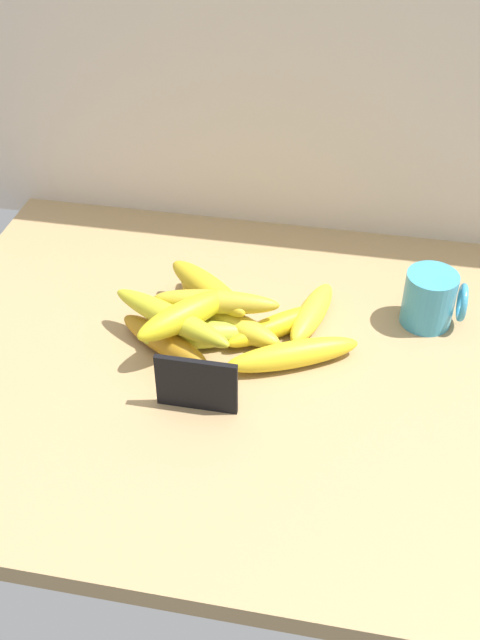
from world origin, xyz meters
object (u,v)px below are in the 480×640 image
Objects in this scene: banana_2 at (165,341)px; banana_9 at (208,288)px; banana_4 at (278,325)px; banana_6 at (198,335)px; chalkboard_sign at (197,386)px; coffee_mug at (431,299)px; banana_8 at (171,317)px; banana_1 at (225,322)px; banana_5 at (312,313)px; banana_3 at (293,354)px; banana_7 at (186,315)px; banana_10 at (216,302)px; banana_0 at (203,303)px.

banana_2 is 1.00× the size of banana_9.
banana_6 is at bearing -156.65° from banana_4.
chalkboard_sign is 0.65× the size of banana_9.
banana_9 is (-11.26, 2.27, 3.74)cm from banana_4.
banana_6 is (-33.18, -12.18, -2.27)cm from coffee_mug.
chalkboard_sign reaches higher than banana_8.
banana_5 is at bearing 20.84° from banana_1.
banana_6 is (4.46, 2.10, 0.16)cm from banana_2.
banana_6 reaches higher than banana_4.
banana_8 is (-17.85, 0.54, 3.61)cm from banana_3.
coffee_mug is 23.47cm from banana_3.
coffee_mug is 0.56× the size of banana_7.
banana_8 reaches higher than banana_2.
banana_9 is at bearing 90.35° from banana_6.
chalkboard_sign is 0.65× the size of banana_2.
coffee_mug is (30.37, 24.39, 0.49)cm from chalkboard_sign.
banana_9 reaches higher than banana_3.
coffee_mug is 0.55× the size of banana_2.
chalkboard_sign is 24.47cm from banana_5.
coffee_mug is at bearing 20.42° from banana_7.
coffee_mug is at bearing 15.87° from banana_1.
coffee_mug reaches higher than banana_1.
banana_1 is 1.16× the size of banana_7.
banana_10 reaches higher than banana_9.
coffee_mug is 0.47× the size of banana_3.
banana_6 is (-3.25, -3.67, -0.07)cm from banana_1.
banana_1 is 1.09× the size of banana_4.
banana_3 is 1.12× the size of banana_4.
banana_2 is at bearing -152.49° from banana_5.
banana_1 is at bearing 88.41° from chalkboard_sign.
banana_5 is 21.85cm from banana_8.
chalkboard_sign is 0.72× the size of banana_5.
banana_2 is 9.49cm from banana_10.
coffee_mug reaches higher than banana_4.
banana_2 is at bearing 125.70° from chalkboard_sign.
banana_4 is (-21.97, -7.34, -2.61)cm from coffee_mug.
banana_4 is at bearing 21.45° from banana_8.
banana_1 is (-29.93, -8.51, -2.21)cm from coffee_mug.
banana_2 is at bearing -143.16° from banana_1.
banana_9 reaches higher than banana_5.
banana_8 reaches higher than banana_4.
banana_2 is 0.91× the size of banana_10.
banana_0 is 6.11cm from banana_1.
chalkboard_sign is 0.56× the size of banana_3.
banana_2 is (-37.64, -14.28, -2.44)cm from coffee_mug.
banana_3 is at bearing -98.74° from banana_5.
chalkboard_sign is at bearing -79.10° from banana_0.
chalkboard_sign is 19.13cm from banana_4.
coffee_mug is 34.62cm from banana_0.
banana_8 is at bearing -105.69° from banana_0.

